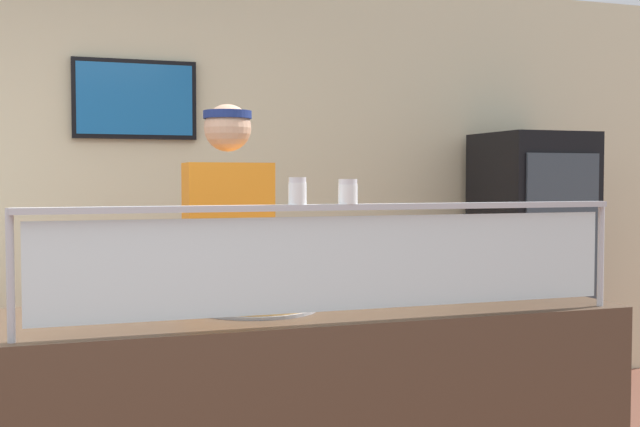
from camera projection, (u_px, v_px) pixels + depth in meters
The scene contains 8 objects.
shop_rear_unit at pixel (208, 190), 4.88m from camera, with size 6.67×0.13×2.70m.
sneeze_guard at pixel (343, 246), 2.64m from camera, with size 2.10×0.06×0.40m.
pizza_tray at pixel (258, 306), 2.88m from camera, with size 0.43×0.43×0.04m.
pizza_server at pixel (255, 301), 2.86m from camera, with size 0.07×0.28×0.01m, color #ADAFB7.
parmesan_shaker at pixel (297, 193), 2.58m from camera, with size 0.06×0.06×0.09m.
pepper_flake_shaker at pixel (348, 193), 2.63m from camera, with size 0.07×0.07×0.08m.
worker_figure at pixel (230, 274), 3.53m from camera, with size 0.41×0.50×1.76m.
drink_fridge at pixel (532, 266), 5.13m from camera, with size 0.61×0.65×1.72m.
Camera 1 is at (0.22, -2.40, 1.43)m, focal length 44.35 mm.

